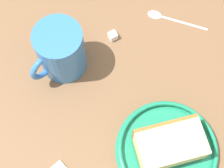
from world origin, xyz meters
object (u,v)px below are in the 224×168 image
Objects in this scene: tea_mug at (60,51)px; cake_slice at (169,145)px; sugar_cube at (113,36)px; teaspoon at (165,17)px; small_plate at (167,150)px.

cake_slice is at bearing -154.00° from tea_mug.
tea_mug is 7.16× the size of sugar_cube.
cake_slice is 25.24cm from tea_mug.
cake_slice reaches higher than sugar_cube.
tea_mug reaches higher than teaspoon.
small_plate is 1.53× the size of cake_slice.
tea_mug reaches higher than small_plate.
teaspoon is (24.58, -11.70, -3.44)cm from cake_slice.
cake_slice is 27.44cm from teaspoon.
cake_slice is 24.55cm from sugar_cube.
tea_mug reaches higher than sugar_cube.
cake_slice is at bearing -179.86° from sugar_cube.
cake_slice is at bearing -8.09° from small_plate.
sugar_cube is (24.63, 0.02, -0.10)cm from small_plate.
tea_mug is (22.90, 11.00, 4.63)cm from small_plate.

